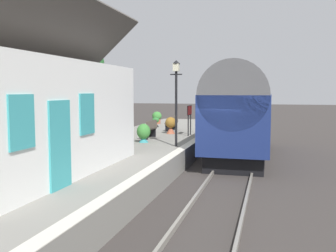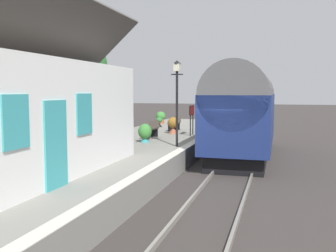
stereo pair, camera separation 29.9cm
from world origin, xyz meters
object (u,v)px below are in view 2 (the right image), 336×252
(planter_bench_left, at_px, (145,133))
(station_sign_board, at_px, (192,113))
(tree_far_right, at_px, (59,66))
(bench_near_building, at_px, (175,123))
(train, at_px, (244,111))
(lamp_post_platform, at_px, (177,86))
(bench_mid_platform, at_px, (151,129))
(planter_edge_far, at_px, (161,117))
(planter_edge_near, at_px, (159,122))
(planter_bench_right, at_px, (173,125))
(station_building, at_px, (24,113))

(planter_bench_left, relative_size, station_sign_board, 0.54)
(planter_bench_left, bearing_deg, tree_far_right, 66.02)
(bench_near_building, relative_size, station_sign_board, 0.90)
(train, xyz_separation_m, lamp_post_platform, (-3.07, 2.46, 1.13))
(station_sign_board, bearing_deg, bench_mid_platform, 135.68)
(planter_edge_far, bearing_deg, tree_far_right, 152.08)
(bench_near_building, height_order, planter_edge_near, bench_near_building)
(bench_mid_platform, distance_m, tree_far_right, 6.72)
(station_sign_board, height_order, tree_far_right, tree_far_right)
(station_sign_board, bearing_deg, lamp_post_platform, -175.95)
(tree_far_right, bearing_deg, planter_bench_left, -113.98)
(planter_bench_left, height_order, planter_edge_near, planter_bench_left)
(bench_near_building, distance_m, station_sign_board, 2.63)
(planter_bench_left, bearing_deg, planter_edge_far, 13.21)
(planter_edge_far, relative_size, lamp_post_platform, 0.26)
(bench_near_building, relative_size, lamp_post_platform, 0.40)
(planter_bench_right, distance_m, station_sign_board, 1.44)
(station_building, xyz_separation_m, planter_edge_far, (16.77, 1.22, -1.24))
(planter_bench_left, relative_size, tree_far_right, 0.12)
(station_building, bearing_deg, station_sign_board, -13.62)
(station_building, relative_size, tree_far_right, 1.19)
(planter_edge_near, relative_size, station_sign_board, 0.40)
(station_sign_board, relative_size, tree_far_right, 0.23)
(planter_edge_near, bearing_deg, train, -131.20)
(train, distance_m, planter_bench_right, 4.29)
(planter_bench_right, bearing_deg, planter_edge_near, 28.50)
(bench_near_building, relative_size, planter_edge_near, 2.27)
(planter_bench_left, relative_size, lamp_post_platform, 0.24)
(planter_bench_right, height_order, tree_far_right, tree_far_right)
(bench_near_building, xyz_separation_m, planter_edge_near, (2.00, 1.62, -0.16))
(train, distance_m, station_building, 10.65)
(bench_near_building, height_order, lamp_post_platform, lamp_post_platform)
(planter_edge_far, xyz_separation_m, planter_edge_near, (-2.40, -0.64, -0.16))
(bench_mid_platform, height_order, station_sign_board, station_sign_board)
(bench_mid_platform, height_order, planter_edge_near, bench_mid_platform)
(bench_mid_platform, relative_size, planter_bench_left, 1.68)
(planter_edge_far, height_order, tree_far_right, tree_far_right)
(bench_mid_platform, xyz_separation_m, planter_edge_near, (5.76, 1.43, -0.16))
(station_building, bearing_deg, bench_near_building, -4.78)
(planter_edge_near, xyz_separation_m, tree_far_right, (-4.64, 4.37, 3.38))
(planter_bench_left, bearing_deg, planter_bench_right, -4.42)
(planter_edge_near, bearing_deg, planter_bench_left, -167.34)
(bench_mid_platform, distance_m, planter_edge_near, 5.94)
(station_building, distance_m, bench_near_building, 12.47)
(station_building, relative_size, lamp_post_platform, 2.26)
(train, xyz_separation_m, tree_far_right, (0.47, 10.20, 2.31))
(train, relative_size, bench_near_building, 6.68)
(planter_edge_far, bearing_deg, train, -139.23)
(train, relative_size, tree_far_right, 1.39)
(bench_near_building, xyz_separation_m, planter_bench_left, (-5.31, -0.02, -0.04))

